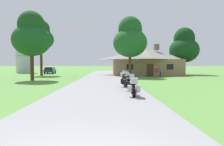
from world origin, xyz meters
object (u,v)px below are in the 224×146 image
object	(u,v)px
bystander_red_shirt_near_lodge	(156,72)
tree_by_lodge_front	(130,39)
tree_left_near	(32,36)
tree_right_of_lodge	(184,47)
tree_left_far	(41,37)
metal_silo_distant	(24,54)
motorcycle_white_nearest_to_camera	(133,87)
motorcycle_green_farthest_in_row	(123,78)
parked_navy_suv_far_left	(50,70)
motorcycle_red_third_in_row	(125,80)
bystander_blue_shirt_beside_signpost	(160,71)
motorcycle_orange_second_in_row	(129,83)

from	to	relation	value
bystander_red_shirt_near_lodge	tree_by_lodge_front	world-z (taller)	tree_by_lodge_front
tree_left_near	tree_right_of_lodge	size ratio (longest dim) A/B	0.93
tree_left_far	metal_silo_distant	bearing A→B (deg)	123.52
motorcycle_white_nearest_to_camera	bystander_red_shirt_near_lodge	xyz separation A→B (m)	(5.50, 16.45, 0.32)
motorcycle_green_farthest_in_row	parked_navy_suv_far_left	bearing A→B (deg)	129.82
motorcycle_red_third_in_row	motorcycle_green_farthest_in_row	size ratio (longest dim) A/B	1.00
bystander_blue_shirt_beside_signpost	tree_left_far	distance (m)	21.48
tree_by_lodge_front	metal_silo_distant	world-z (taller)	tree_by_lodge_front
motorcycle_orange_second_in_row	tree_by_lodge_front	xyz separation A→B (m)	(1.87, 15.96, 5.34)
motorcycle_orange_second_in_row	bystander_red_shirt_near_lodge	size ratio (longest dim) A/B	1.25
motorcycle_red_third_in_row	metal_silo_distant	distance (m)	37.41
parked_navy_suv_far_left	motorcycle_white_nearest_to_camera	bearing A→B (deg)	-71.50
bystander_blue_shirt_beside_signpost	tree_left_near	world-z (taller)	tree_left_near
motorcycle_red_third_in_row	bystander_blue_shirt_beside_signpost	xyz separation A→B (m)	(6.64, 13.29, 0.32)
parked_navy_suv_far_left	motorcycle_green_farthest_in_row	bearing A→B (deg)	-64.69
motorcycle_white_nearest_to_camera	tree_by_lodge_front	xyz separation A→B (m)	(1.91, 18.64, 5.34)
tree_right_of_lodge	metal_silo_distant	world-z (taller)	tree_right_of_lodge
motorcycle_white_nearest_to_camera	bystander_red_shirt_near_lodge	size ratio (longest dim) A/B	1.25
tree_left_near	motorcycle_green_farthest_in_row	bearing A→B (deg)	-24.22
bystander_blue_shirt_beside_signpost	parked_navy_suv_far_left	xyz separation A→B (m)	(-20.66, 12.41, -0.15)
bystander_blue_shirt_beside_signpost	tree_left_near	xyz separation A→B (m)	(-17.55, -5.72, 4.57)
tree_left_near	parked_navy_suv_far_left	size ratio (longest dim) A/B	1.79
motorcycle_white_nearest_to_camera	tree_left_far	world-z (taller)	tree_left_far
motorcycle_white_nearest_to_camera	motorcycle_red_third_in_row	xyz separation A→B (m)	(-0.02, 5.09, 0.00)
bystander_blue_shirt_beside_signpost	metal_silo_distant	distance (m)	33.07
tree_right_of_lodge	parked_navy_suv_far_left	bearing A→B (deg)	170.35
motorcycle_orange_second_in_row	motorcycle_red_third_in_row	distance (m)	2.41
motorcycle_red_third_in_row	bystander_blue_shirt_beside_signpost	size ratio (longest dim) A/B	1.25
tree_right_of_lodge	tree_left_far	bearing A→B (deg)	-174.10
motorcycle_red_third_in_row	bystander_blue_shirt_beside_signpost	distance (m)	14.86
motorcycle_white_nearest_to_camera	parked_navy_suv_far_left	world-z (taller)	parked_navy_suv_far_left
motorcycle_orange_second_in_row	motorcycle_red_third_in_row	world-z (taller)	same
tree_by_lodge_front	parked_navy_suv_far_left	distance (m)	20.70
tree_right_of_lodge	tree_by_lodge_front	bearing A→B (deg)	-146.62
motorcycle_white_nearest_to_camera	motorcycle_orange_second_in_row	size ratio (longest dim) A/B	1.00
metal_silo_distant	tree_by_lodge_front	bearing A→B (deg)	-35.89
bystander_blue_shirt_beside_signpost	tree_left_far	bearing A→B (deg)	-56.94
motorcycle_red_third_in_row	tree_left_near	size ratio (longest dim) A/B	0.24
motorcycle_orange_second_in_row	tree_left_near	bearing A→B (deg)	137.02
motorcycle_white_nearest_to_camera	bystander_blue_shirt_beside_signpost	xyz separation A→B (m)	(6.62, 18.37, 0.32)
motorcycle_orange_second_in_row	motorcycle_red_third_in_row	size ratio (longest dim) A/B	1.00
tree_left_near	metal_silo_distant	world-z (taller)	metal_silo_distant
bystander_red_shirt_near_lodge	tree_by_lodge_front	bearing A→B (deg)	4.62
motorcycle_white_nearest_to_camera	tree_left_near	size ratio (longest dim) A/B	0.24
bystander_blue_shirt_beside_signpost	tree_by_lodge_front	world-z (taller)	tree_by_lodge_front
bystander_blue_shirt_beside_signpost	tree_left_near	distance (m)	19.01
tree_left_near	tree_left_far	distance (m)	11.11
motorcycle_orange_second_in_row	parked_navy_suv_far_left	size ratio (longest dim) A/B	0.44
bystander_blue_shirt_beside_signpost	tree_left_far	size ratio (longest dim) A/B	0.17
motorcycle_orange_second_in_row	motorcycle_green_farthest_in_row	xyz separation A→B (m)	(-0.05, 5.06, 0.01)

